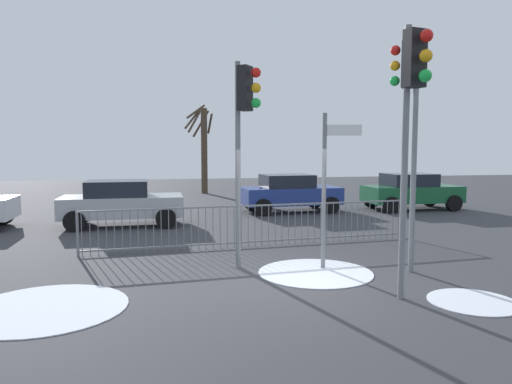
% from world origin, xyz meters
% --- Properties ---
extents(ground_plane, '(60.00, 60.00, 0.00)m').
position_xyz_m(ground_plane, '(0.00, 0.00, 0.00)').
color(ground_plane, '#38383D').
extents(traffic_light_mid_right, '(0.49, 0.44, 4.27)m').
position_xyz_m(traffic_light_mid_right, '(-0.66, 1.24, 3.13)').
color(traffic_light_mid_right, slate).
rests_on(traffic_light_mid_right, ground).
extents(traffic_light_mid_left, '(0.36, 0.56, 4.48)m').
position_xyz_m(traffic_light_mid_left, '(1.61, -1.38, 3.28)').
color(traffic_light_mid_left, slate).
rests_on(traffic_light_mid_left, ground).
extents(traffic_light_rear_right, '(0.49, 0.44, 4.71)m').
position_xyz_m(traffic_light_rear_right, '(2.51, 0.41, 3.45)').
color(traffic_light_rear_right, slate).
rests_on(traffic_light_rear_right, ground).
extents(direction_sign_post, '(0.76, 0.29, 3.23)m').
position_xyz_m(direction_sign_post, '(1.01, 0.92, 1.81)').
color(direction_sign_post, slate).
rests_on(direction_sign_post, ground).
extents(pedestrian_guard_railing, '(8.58, 0.80, 1.07)m').
position_xyz_m(pedestrian_guard_railing, '(-0.02, 3.42, 0.55)').
color(pedestrian_guard_railing, slate).
rests_on(pedestrian_guard_railing, ground).
extents(car_blue_near, '(3.91, 2.14, 1.47)m').
position_xyz_m(car_blue_near, '(2.56, 9.58, 0.77)').
color(car_blue_near, navy).
rests_on(car_blue_near, ground).
extents(car_silver_mid, '(3.83, 1.98, 1.47)m').
position_xyz_m(car_silver_mid, '(-3.64, 7.39, 0.77)').
color(car_silver_mid, '#B2B5BA').
rests_on(car_silver_mid, ground).
extents(car_green_trailing, '(3.84, 2.00, 1.47)m').
position_xyz_m(car_green_trailing, '(7.58, 9.30, 0.77)').
color(car_green_trailing, '#195933').
rests_on(car_green_trailing, ground).
extents(bare_tree_left, '(1.55, 1.40, 4.90)m').
position_xyz_m(bare_tree_left, '(-0.09, 17.90, 2.61)').
color(bare_tree_left, '#473828').
rests_on(bare_tree_left, ground).
extents(snow_patch_kerb, '(2.56, 2.56, 0.01)m').
position_xyz_m(snow_patch_kerb, '(-4.18, -0.61, 0.01)').
color(snow_patch_kerb, white).
rests_on(snow_patch_kerb, ground).
extents(snow_patch_island, '(2.31, 2.31, 0.01)m').
position_xyz_m(snow_patch_island, '(0.69, 0.62, 0.01)').
color(snow_patch_island, white).
rests_on(snow_patch_island, ground).
extents(snow_patch_verge, '(1.45, 1.45, 0.01)m').
position_xyz_m(snow_patch_verge, '(2.66, -1.64, 0.01)').
color(snow_patch_verge, white).
rests_on(snow_patch_verge, ground).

